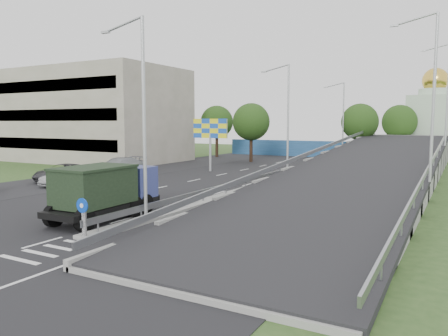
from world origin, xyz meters
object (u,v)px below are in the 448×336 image
Objects in this scene: parked_car_b at (66,177)px; sign_bollard at (84,217)px; lamp_post_near at (141,108)px; dump_truck at (106,189)px; parked_car_d at (119,166)px; lamp_post_mid at (286,115)px; parked_car_c at (63,173)px; church at (433,121)px; lamp_post_far at (342,117)px; billboard at (210,131)px.

sign_bollard is at bearing -35.11° from parked_car_b.
lamp_post_near is (0.11, 3.83, 4.77)m from sign_bollard.
parked_car_d is (-12.83, 14.96, -0.74)m from dump_truck.
lamp_post_mid is at bearing 89.74° from sign_bollard.
dump_truck reaches higher than parked_car_c.
church is 2.33× the size of parked_car_d.
sign_bollard is 24.30m from lamp_post_mid.
lamp_post_mid is 35.41m from church.
church reaches higher than lamp_post_mid.
parked_car_c reaches higher than parked_car_b.
lamp_post_mid is 20.00m from lamp_post_far.
lamp_post_mid is 2.39× the size of parked_car_b.
lamp_post_near is at bearing 88.36° from sign_bollard.
church is 37.23m from billboard.
lamp_post_mid is at bearing -90.00° from lamp_post_far.
parked_car_d is (-15.15, 14.76, -4.95)m from lamp_post_near.
sign_bollard is at bearing -60.13° from dump_truck.
lamp_post_near is at bearing -67.51° from billboard.
dump_truck is at bearing -34.32° from parked_car_c.
parked_car_b is at bearing -137.86° from lamp_post_mid.
billboard is at bearing 109.21° from sign_bollard.
parked_car_c is (-16.35, -10.87, -5.05)m from lamp_post_mid.
parked_car_b is at bearing 145.74° from dump_truck.
parked_car_c is (-26.24, -44.87, -4.55)m from church.
parked_car_d is (-15.15, -25.24, -4.95)m from lamp_post_far.
dump_truck reaches higher than sign_bollard.
lamp_post_near is 19.40m from parked_car_c.
parked_car_c is 5.76m from parked_car_d.
lamp_post_far is 20.24m from billboard.
lamp_post_far is at bearing 61.52° from parked_car_d.
church is (9.89, 34.00, -0.50)m from lamp_post_mid.
church is 52.18m from parked_car_c.
church is at bearing 66.58° from parked_car_b.
lamp_post_far reaches higher than billboard.
lamp_post_near reaches higher than billboard.
church reaches higher than parked_car_d.
lamp_post_far reaches higher than parked_car_c.
sign_bollard is at bearing -39.29° from parked_car_c.
dump_truck reaches higher than parked_car_b.
lamp_post_near is 1.83× the size of billboard.
lamp_post_mid is 16.77m from parked_car_d.
parked_car_c is at bearing -120.32° from church.
church is 52.62m from parked_car_b.
sign_bollard reaches higher than parked_car_b.
lamp_post_mid is 0.73× the size of church.
parked_car_d is at bearing 77.21° from parked_car_c.
church is 2.51× the size of billboard.
lamp_post_far is 1.70× the size of parked_car_d.
dump_truck is 19.72m from parked_car_d.
church is (9.89, 54.00, -0.50)m from lamp_post_near.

